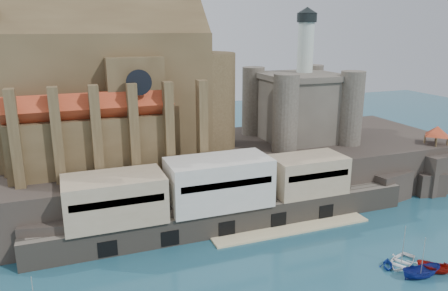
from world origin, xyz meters
TOP-DOWN VIEW (x-y plane):
  - ground at (0.00, 0.00)m, footprint 300.00×300.00m
  - promontory at (-0.19, 39.37)m, footprint 100.00×36.00m
  - quay at (-10.19, 23.07)m, footprint 70.00×12.00m
  - church at (-24.13, 41.85)m, footprint 47.00×25.93m
  - castle_keep at (16.08, 41.08)m, footprint 21.20×21.20m
  - rock_outcrop at (42.00, 25.84)m, footprint 14.50×10.50m
  - pavilion at (42.00, 26.00)m, footprint 6.40×6.40m
  - boat_2 at (11.76, -2.21)m, footprint 2.56×2.51m
  - boat_5 at (14.70, -1.84)m, footprint 2.68×2.67m
  - boat_6 at (11.85, 1.73)m, footprint 3.30×4.67m
  - boat_7 at (9.22, 1.72)m, footprint 3.37×3.14m

SIDE VIEW (x-z plane):
  - ground at x=0.00m, z-range 0.00..0.00m
  - boat_2 at x=11.76m, z-range -2.95..2.95m
  - boat_5 at x=14.70m, z-range -2.49..2.49m
  - boat_6 at x=11.85m, z-range -3.21..3.21m
  - boat_7 at x=9.22m, z-range -1.67..1.67m
  - rock_outcrop at x=42.00m, z-range -0.33..8.37m
  - promontory at x=-0.19m, z-range -0.08..9.92m
  - quay at x=-10.19m, z-range -0.46..12.59m
  - pavilion at x=42.00m, z-range 10.03..15.43m
  - castle_keep at x=16.08m, z-range 3.66..32.96m
  - church at x=-24.13m, z-range 6.88..37.38m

